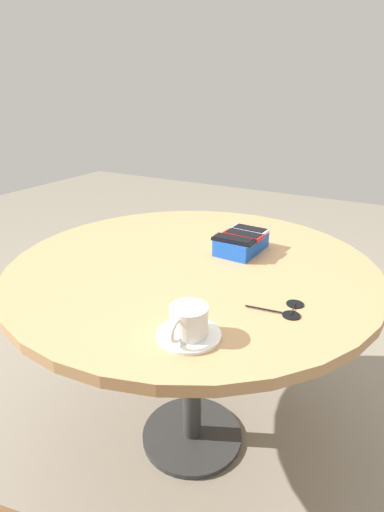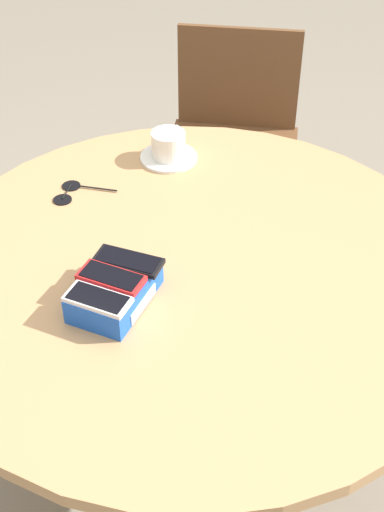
# 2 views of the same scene
# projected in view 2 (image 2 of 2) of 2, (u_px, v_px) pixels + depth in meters

# --- Properties ---
(ground_plane) EXTENTS (8.00, 8.00, 0.00)m
(ground_plane) POSITION_uv_depth(u_px,v_px,m) (192.00, 468.00, 1.96)
(ground_plane) COLOR gray
(round_table) EXTENTS (1.15, 1.15, 0.74)m
(round_table) POSITION_uv_depth(u_px,v_px,m) (192.00, 294.00, 1.54)
(round_table) COLOR #2D2D2D
(round_table) RESTS_ON ground_plane
(phone_box) EXTENTS (0.19, 0.13, 0.05)m
(phone_box) POSITION_uv_depth(u_px,v_px,m) (115.00, 292.00, 1.38)
(phone_box) COLOR blue
(phone_box) RESTS_ON round_table
(phone_white) EXTENTS (0.06, 0.13, 0.01)m
(phone_white) POSITION_uv_depth(u_px,v_px,m) (98.00, 299.00, 1.31)
(phone_white) COLOR silver
(phone_white) RESTS_ON phone_box
(phone_red) EXTENTS (0.07, 0.13, 0.01)m
(phone_red) POSITION_uv_depth(u_px,v_px,m) (111.00, 278.00, 1.36)
(phone_red) COLOR red
(phone_red) RESTS_ON phone_box
(phone_black) EXTENTS (0.06, 0.14, 0.01)m
(phone_black) POSITION_uv_depth(u_px,v_px,m) (128.00, 261.00, 1.40)
(phone_black) COLOR black
(phone_black) RESTS_ON phone_box
(saucer) EXTENTS (0.14, 0.14, 0.01)m
(saucer) POSITION_uv_depth(u_px,v_px,m) (169.00, 157.00, 1.80)
(saucer) COLOR silver
(saucer) RESTS_ON round_table
(coffee_cup) EXTENTS (0.12, 0.09, 0.07)m
(coffee_cup) POSITION_uv_depth(u_px,v_px,m) (169.00, 144.00, 1.77)
(coffee_cup) COLOR silver
(coffee_cup) RESTS_ON saucer
(sunglasses) EXTENTS (0.10, 0.14, 0.01)m
(sunglasses) POSITION_uv_depth(u_px,v_px,m) (70.00, 192.00, 1.68)
(sunglasses) COLOR black
(sunglasses) RESTS_ON round_table
(chair_near_window) EXTENTS (0.51, 0.51, 0.80)m
(chair_near_window) POSITION_uv_depth(u_px,v_px,m) (232.00, 148.00, 2.41)
(chair_near_window) COLOR brown
(chair_near_window) RESTS_ON ground_plane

